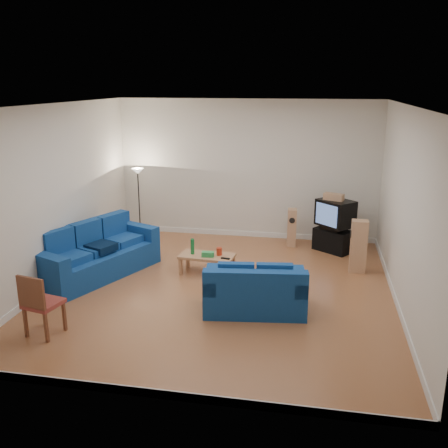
% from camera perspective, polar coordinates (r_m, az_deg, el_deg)
% --- Properties ---
extents(room, '(6.01, 6.51, 3.21)m').
position_cam_1_polar(room, '(8.45, -0.50, 2.16)').
color(room, brown).
rests_on(room, ground).
extents(sofa_three_seat, '(1.96, 2.70, 0.96)m').
position_cam_1_polar(sofa_three_seat, '(9.82, -14.72, -3.62)').
color(sofa_three_seat, navy).
rests_on(sofa_three_seat, ground).
extents(sofa_loveseat, '(1.71, 1.09, 0.80)m').
position_cam_1_polar(sofa_loveseat, '(8.04, 3.55, -7.95)').
color(sofa_loveseat, navy).
rests_on(sofa_loveseat, ground).
extents(coffee_table, '(1.07, 0.60, 0.37)m').
position_cam_1_polar(coffee_table, '(9.56, -1.95, -3.85)').
color(coffee_table, tan).
rests_on(coffee_table, ground).
extents(bottle, '(0.07, 0.07, 0.30)m').
position_cam_1_polar(bottle, '(9.56, -3.62, -2.58)').
color(bottle, '#197233').
rests_on(bottle, coffee_table).
extents(tissue_box, '(0.24, 0.14, 0.09)m').
position_cam_1_polar(tissue_box, '(9.44, -1.86, -3.47)').
color(tissue_box, green).
rests_on(tissue_box, coffee_table).
extents(red_canister, '(0.14, 0.14, 0.15)m').
position_cam_1_polar(red_canister, '(9.50, -0.56, -3.15)').
color(red_canister, red).
rests_on(red_canister, coffee_table).
extents(remote, '(0.17, 0.08, 0.02)m').
position_cam_1_polar(remote, '(9.32, 0.16, -3.95)').
color(remote, black).
rests_on(remote, coffee_table).
extents(tv_stand, '(0.90, 0.82, 0.49)m').
position_cam_1_polar(tv_stand, '(11.09, 12.34, -1.83)').
color(tv_stand, black).
rests_on(tv_stand, ground).
extents(av_receiver, '(0.53, 0.50, 0.10)m').
position_cam_1_polar(av_receiver, '(11.00, 12.27, -0.38)').
color(av_receiver, black).
rests_on(av_receiver, tv_stand).
extents(television, '(0.89, 0.89, 0.56)m').
position_cam_1_polar(television, '(10.89, 12.60, 1.23)').
color(television, black).
rests_on(television, av_receiver).
extents(centre_speaker, '(0.45, 0.31, 0.15)m').
position_cam_1_polar(centre_speaker, '(10.79, 12.43, 3.05)').
color(centre_speaker, tan).
rests_on(centre_speaker, television).
extents(speaker_left, '(0.21, 0.27, 0.85)m').
position_cam_1_polar(speaker_left, '(11.21, 7.75, -0.41)').
color(speaker_left, tan).
rests_on(speaker_left, ground).
extents(speaker_right, '(0.32, 0.24, 1.03)m').
position_cam_1_polar(speaker_right, '(9.91, 15.11, -2.48)').
color(speaker_right, tan).
rests_on(speaker_right, ground).
extents(floor_lamp, '(0.28, 0.28, 1.65)m').
position_cam_1_polar(floor_lamp, '(11.69, -9.80, 4.90)').
color(floor_lamp, black).
rests_on(floor_lamp, ground).
extents(dining_chair, '(0.55, 0.55, 0.96)m').
position_cam_1_polar(dining_chair, '(7.66, -20.34, -8.34)').
color(dining_chair, brown).
rests_on(dining_chair, ground).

